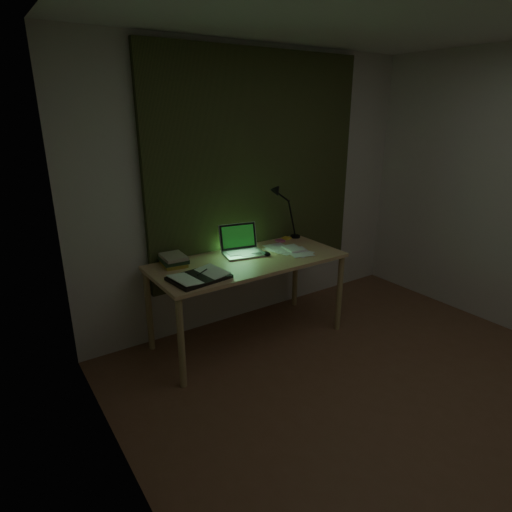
{
  "coord_description": "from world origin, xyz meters",
  "views": [
    {
      "loc": [
        -2.23,
        -1.3,
        1.96
      ],
      "look_at": [
        -0.38,
        1.44,
        0.82
      ],
      "focal_mm": 30.0,
      "sensor_mm": 36.0,
      "label": 1
    }
  ],
  "objects": [
    {
      "name": "curtain",
      "position": [
        0.0,
        1.96,
        1.45
      ],
      "size": [
        2.2,
        0.06,
        2.0
      ],
      "primitive_type": "cube",
      "color": "#2E341A",
      "rests_on": "wall_back"
    },
    {
      "name": "desk_lamp",
      "position": [
        0.36,
        1.85,
        1.02
      ],
      "size": [
        0.4,
        0.35,
        0.52
      ],
      "primitive_type": null,
      "rotation": [
        0.0,
        0.0,
        -0.24
      ],
      "color": "black",
      "rests_on": "desk"
    },
    {
      "name": "loose_papers",
      "position": [
        0.06,
        1.58,
        0.76
      ],
      "size": [
        0.39,
        0.4,
        0.02
      ],
      "primitive_type": null,
      "rotation": [
        0.0,
        0.0,
        0.25
      ],
      "color": "white",
      "rests_on": "desk"
    },
    {
      "name": "mouse",
      "position": [
        -0.19,
        1.55,
        0.77
      ],
      "size": [
        0.06,
        0.1,
        0.04
      ],
      "primitive_type": "ellipsoid",
      "rotation": [
        0.0,
        0.0,
        -0.03
      ],
      "color": "black",
      "rests_on": "desk"
    },
    {
      "name": "laptop",
      "position": [
        -0.34,
        1.68,
        0.88
      ],
      "size": [
        0.42,
        0.45,
        0.25
      ],
      "primitive_type": null,
      "rotation": [
        0.0,
        0.0,
        -0.2
      ],
      "color": "silver",
      "rests_on": "desk"
    },
    {
      "name": "wall_back",
      "position": [
        0.0,
        2.0,
        1.25
      ],
      "size": [
        3.5,
        0.0,
        2.5
      ],
      "primitive_type": "cube",
      "color": "silver",
      "rests_on": "ground"
    },
    {
      "name": "sticky_yellow",
      "position": [
        0.26,
        1.85,
        0.76
      ],
      "size": [
        0.09,
        0.09,
        0.02
      ],
      "primitive_type": "cube",
      "rotation": [
        0.0,
        0.0,
        0.38
      ],
      "color": "yellow",
      "rests_on": "desk"
    },
    {
      "name": "desk",
      "position": [
        -0.38,
        1.56,
        0.38
      ],
      "size": [
        1.65,
        0.72,
        0.75
      ],
      "primitive_type": null,
      "color": "tan",
      "rests_on": "floor"
    },
    {
      "name": "book_stack",
      "position": [
        -0.95,
        1.78,
        0.8
      ],
      "size": [
        0.21,
        0.25,
        0.09
      ],
      "primitive_type": null,
      "rotation": [
        0.0,
        0.0,
        -0.08
      ],
      "color": "white",
      "rests_on": "desk"
    },
    {
      "name": "wall_left",
      "position": [
        -1.75,
        0.0,
        1.25
      ],
      "size": [
        0.0,
        4.0,
        2.5
      ],
      "primitive_type": "cube",
      "color": "silver",
      "rests_on": "ground"
    },
    {
      "name": "sticky_pink",
      "position": [
        0.16,
        1.82,
        0.76
      ],
      "size": [
        0.08,
        0.08,
        0.02
      ],
      "primitive_type": "cube",
      "rotation": [
        0.0,
        0.0,
        -0.09
      ],
      "color": "#CA4E80",
      "rests_on": "desk"
    },
    {
      "name": "floor",
      "position": [
        0.0,
        0.0,
        0.0
      ],
      "size": [
        3.5,
        4.0,
        0.0
      ],
      "primitive_type": "cube",
      "color": "brown",
      "rests_on": "ground"
    },
    {
      "name": "open_textbook",
      "position": [
        -0.92,
        1.4,
        0.77
      ],
      "size": [
        0.45,
        0.35,
        0.04
      ],
      "primitive_type": null,
      "rotation": [
        0.0,
        0.0,
        0.12
      ],
      "color": "white",
      "rests_on": "desk"
    }
  ]
}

